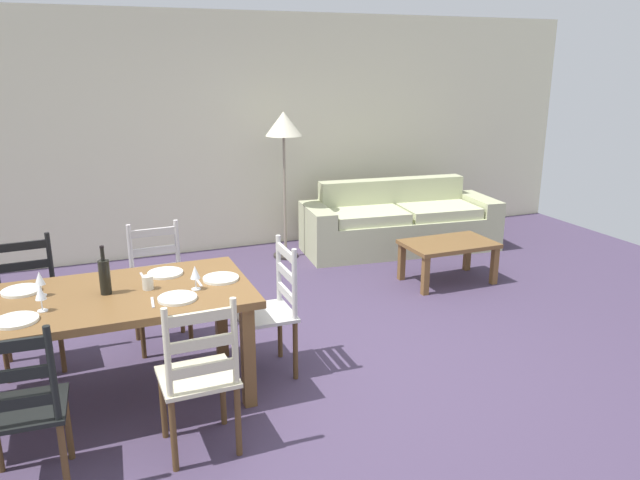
{
  "coord_description": "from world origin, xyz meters",
  "views": [
    {
      "loc": [
        -1.5,
        -3.74,
        2.17
      ],
      "look_at": [
        0.32,
        0.74,
        0.75
      ],
      "focal_mm": 34.46,
      "sensor_mm": 36.0,
      "label": 1
    }
  ],
  "objects": [
    {
      "name": "dining_chair_head_east",
      "position": [
        -0.31,
        0.12,
        0.48
      ],
      "size": [
        0.41,
        0.43,
        0.96
      ],
      "color": "beige",
      "rests_on": "ground_plane"
    },
    {
      "name": "dinner_plate_far_right",
      "position": [
        -0.99,
        0.36,
        0.76
      ],
      "size": [
        0.24,
        0.24,
        0.02
      ],
      "primitive_type": "cylinder",
      "color": "white",
      "rests_on": "dining_table"
    },
    {
      "name": "ground_plane",
      "position": [
        0.0,
        0.0,
        -0.01
      ],
      "size": [
        9.6,
        9.6,
        0.02
      ],
      "primitive_type": "cube",
      "color": "#443751"
    },
    {
      "name": "dinner_plate_head_east",
      "position": [
        -0.66,
        0.11,
        0.76
      ],
      "size": [
        0.24,
        0.24,
        0.02
      ],
      "primitive_type": "cylinder",
      "color": "white",
      "rests_on": "dining_table"
    },
    {
      "name": "standing_lamp",
      "position": [
        0.66,
        2.63,
        1.41
      ],
      "size": [
        0.4,
        0.4,
        1.64
      ],
      "color": "#332D28",
      "rests_on": "ground_plane"
    },
    {
      "name": "wine_bottle",
      "position": [
        -1.39,
        0.12,
        0.87
      ],
      "size": [
        0.07,
        0.07,
        0.32
      ],
      "color": "black",
      "rests_on": "dining_table"
    },
    {
      "name": "coffee_table",
      "position": [
        1.91,
        1.23,
        0.36
      ],
      "size": [
        0.9,
        0.56,
        0.42
      ],
      "color": "brown",
      "rests_on": "ground_plane"
    },
    {
      "name": "dining_chair_far_right",
      "position": [
        -0.98,
        0.89,
        0.48
      ],
      "size": [
        0.43,
        0.41,
        0.96
      ],
      "color": "beige",
      "rests_on": "ground_plane"
    },
    {
      "name": "fork_head_east",
      "position": [
        -0.81,
        0.11,
        0.75
      ],
      "size": [
        0.02,
        0.17,
        0.01
      ],
      "primitive_type": "cube",
      "rotation": [
        0.0,
        0.0,
        0.03
      ],
      "color": "silver",
      "rests_on": "dining_table"
    },
    {
      "name": "fork_near_right",
      "position": [
        -1.14,
        -0.14,
        0.75
      ],
      "size": [
        0.03,
        0.17,
        0.01
      ],
      "primitive_type": "cube",
      "rotation": [
        0.0,
        0.0,
        -0.08
      ],
      "color": "silver",
      "rests_on": "dining_table"
    },
    {
      "name": "wine_glass_far_left",
      "position": [
        -1.77,
        0.24,
        0.86
      ],
      "size": [
        0.06,
        0.06,
        0.16
      ],
      "color": "white",
      "rests_on": "dining_table"
    },
    {
      "name": "dinner_plate_near_right",
      "position": [
        -0.99,
        -0.14,
        0.76
      ],
      "size": [
        0.24,
        0.24,
        0.02
      ],
      "primitive_type": "cylinder",
      "color": "white",
      "rests_on": "dining_table"
    },
    {
      "name": "dinner_plate_near_left",
      "position": [
        -1.89,
        -0.14,
        0.76
      ],
      "size": [
        0.24,
        0.24,
        0.02
      ],
      "primitive_type": "cylinder",
      "color": "white",
      "rests_on": "dining_table"
    },
    {
      "name": "couch",
      "position": [
        2.01,
        2.45,
        0.29
      ],
      "size": [
        2.35,
        1.03,
        0.8
      ],
      "color": "#B3B88D",
      "rests_on": "ground_plane"
    },
    {
      "name": "dining_chair_far_left",
      "position": [
        -1.9,
        0.87,
        0.48
      ],
      "size": [
        0.44,
        0.42,
        0.96
      ],
      "color": "black",
      "rests_on": "ground_plane"
    },
    {
      "name": "wine_glass_near_left",
      "position": [
        -1.76,
        -0.03,
        0.86
      ],
      "size": [
        0.06,
        0.06,
        0.16
      ],
      "color": "white",
      "rests_on": "dining_table"
    },
    {
      "name": "wall_far",
      "position": [
        0.0,
        3.3,
        1.35
      ],
      "size": [
        9.6,
        0.16,
        2.7
      ],
      "primitive_type": "cube",
      "color": "beige",
      "rests_on": "ground_plane"
    },
    {
      "name": "dining_chair_near_left",
      "position": [
        -1.87,
        -0.65,
        0.48
      ],
      "size": [
        0.44,
        0.42,
        0.96
      ],
      "color": "black",
      "rests_on": "ground_plane"
    },
    {
      "name": "dining_chair_near_right",
      "position": [
        -0.97,
        -0.65,
        0.48
      ],
      "size": [
        0.43,
        0.41,
        0.96
      ],
      "color": "beige",
      "rests_on": "ground_plane"
    },
    {
      "name": "dining_table",
      "position": [
        -1.44,
        0.11,
        0.66
      ],
      "size": [
        1.9,
        0.96,
        0.75
      ],
      "color": "brown",
      "rests_on": "ground_plane"
    },
    {
      "name": "wine_glass_near_right",
      "position": [
        -0.85,
        -0.01,
        0.86
      ],
      "size": [
        0.06,
        0.06,
        0.16
      ],
      "color": "white",
      "rests_on": "dining_table"
    },
    {
      "name": "fork_far_right",
      "position": [
        -1.14,
        0.36,
        0.75
      ],
      "size": [
        0.03,
        0.17,
        0.01
      ],
      "primitive_type": "cube",
      "rotation": [
        0.0,
        0.0,
        0.07
      ],
      "color": "silver",
      "rests_on": "dining_table"
    },
    {
      "name": "coffee_cup_primary",
      "position": [
        -1.13,
        0.11,
        0.8
      ],
      "size": [
        0.07,
        0.07,
        0.09
      ],
      "primitive_type": "cylinder",
      "color": "beige",
      "rests_on": "dining_table"
    },
    {
      "name": "dinner_plate_far_left",
      "position": [
        -1.89,
        0.36,
        0.76
      ],
      "size": [
        0.24,
        0.24,
        0.02
      ],
      "primitive_type": "cylinder",
      "color": "white",
      "rests_on": "dining_table"
    }
  ]
}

